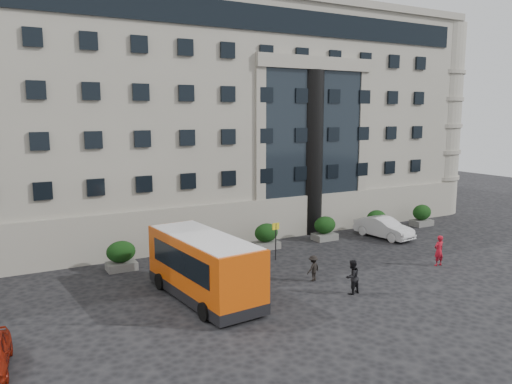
# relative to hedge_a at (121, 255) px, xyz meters

# --- Properties ---
(ground) EXTENTS (120.00, 120.00, 0.00)m
(ground) POSITION_rel_hedge_a_xyz_m (4.00, -7.80, -0.93)
(ground) COLOR black
(ground) RESTS_ON ground
(civic_building) EXTENTS (44.00, 24.00, 18.00)m
(civic_building) POSITION_rel_hedge_a_xyz_m (10.00, 14.20, 8.07)
(civic_building) COLOR gray
(civic_building) RESTS_ON ground
(entrance_column) EXTENTS (1.80, 1.80, 13.00)m
(entrance_column) POSITION_rel_hedge_a_xyz_m (16.00, 2.50, 5.57)
(entrance_column) COLOR black
(entrance_column) RESTS_ON ground
(hedge_a) EXTENTS (1.80, 1.26, 1.84)m
(hedge_a) POSITION_rel_hedge_a_xyz_m (0.00, 0.00, 0.00)
(hedge_a) COLOR #575754
(hedge_a) RESTS_ON ground
(hedge_b) EXTENTS (1.80, 1.26, 1.84)m
(hedge_b) POSITION_rel_hedge_a_xyz_m (5.20, 0.00, 0.00)
(hedge_b) COLOR #575754
(hedge_b) RESTS_ON ground
(hedge_c) EXTENTS (1.80, 1.26, 1.84)m
(hedge_c) POSITION_rel_hedge_a_xyz_m (10.40, 0.00, 0.00)
(hedge_c) COLOR #575754
(hedge_c) RESTS_ON ground
(hedge_d) EXTENTS (1.80, 1.26, 1.84)m
(hedge_d) POSITION_rel_hedge_a_xyz_m (15.60, 0.00, 0.00)
(hedge_d) COLOR #575754
(hedge_d) RESTS_ON ground
(hedge_e) EXTENTS (1.80, 1.26, 1.84)m
(hedge_e) POSITION_rel_hedge_a_xyz_m (20.80, 0.00, 0.00)
(hedge_e) COLOR #575754
(hedge_e) RESTS_ON ground
(hedge_f) EXTENTS (1.80, 1.26, 1.84)m
(hedge_f) POSITION_rel_hedge_a_xyz_m (26.00, 0.00, 0.00)
(hedge_f) COLOR #575754
(hedge_f) RESTS_ON ground
(bus_stop_sign) EXTENTS (0.50, 0.08, 2.52)m
(bus_stop_sign) POSITION_rel_hedge_a_xyz_m (9.50, -2.80, 0.80)
(bus_stop_sign) COLOR #262628
(bus_stop_sign) RESTS_ON ground
(minibus) EXTENTS (3.58, 8.29, 3.37)m
(minibus) POSITION_rel_hedge_a_xyz_m (2.61, -6.96, 0.92)
(minibus) COLOR #C34509
(minibus) RESTS_ON ground
(white_taxi) EXTENTS (2.39, 5.08, 1.61)m
(white_taxi) POSITION_rel_hedge_a_xyz_m (20.07, -1.66, -0.12)
(white_taxi) COLOR silver
(white_taxi) RESTS_ON ground
(pedestrian_a) EXTENTS (0.73, 0.49, 1.97)m
(pedestrian_a) POSITION_rel_hedge_a_xyz_m (18.00, -8.86, 0.06)
(pedestrian_a) COLOR #A71020
(pedestrian_a) RESTS_ON ground
(pedestrian_b) EXTENTS (1.03, 0.87, 1.88)m
(pedestrian_b) POSITION_rel_hedge_a_xyz_m (9.86, -10.17, 0.01)
(pedestrian_b) COLOR black
(pedestrian_b) RESTS_ON ground
(pedestrian_c) EXTENTS (1.11, 0.84, 1.52)m
(pedestrian_c) POSITION_rel_hedge_a_xyz_m (9.26, -7.43, -0.17)
(pedestrian_c) COLOR black
(pedestrian_c) RESTS_ON ground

